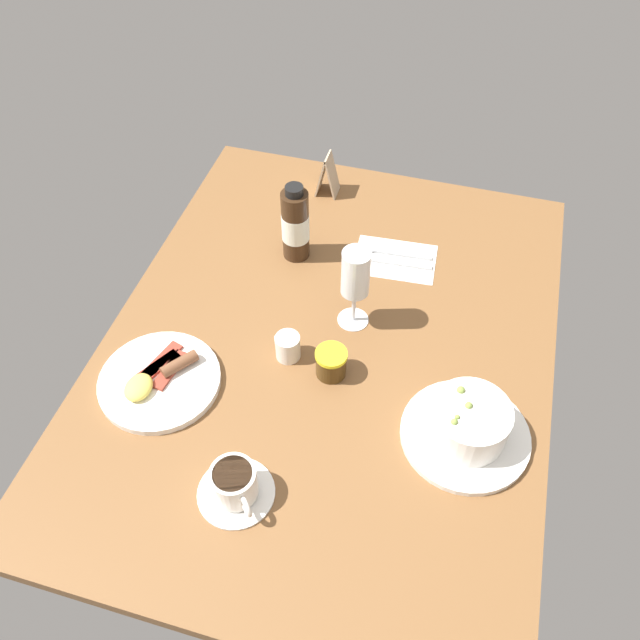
% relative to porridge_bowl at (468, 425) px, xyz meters
% --- Properties ---
extents(ground_plane, '(1.10, 0.84, 0.03)m').
position_rel_porridge_bowl_xyz_m(ground_plane, '(0.13, 0.28, -0.05)').
color(ground_plane, brown).
extents(porridge_bowl, '(0.22, 0.22, 0.09)m').
position_rel_porridge_bowl_xyz_m(porridge_bowl, '(0.00, 0.00, 0.00)').
color(porridge_bowl, white).
rests_on(porridge_bowl, ground_plane).
extents(cutlery_setting, '(0.13, 0.18, 0.01)m').
position_rel_porridge_bowl_xyz_m(cutlery_setting, '(0.39, 0.20, -0.04)').
color(cutlery_setting, white).
rests_on(cutlery_setting, ground_plane).
extents(coffee_cup, '(0.13, 0.13, 0.07)m').
position_rel_porridge_bowl_xyz_m(coffee_cup, '(-0.20, 0.34, -0.01)').
color(coffee_cup, white).
rests_on(coffee_cup, ground_plane).
extents(creamer_jug, '(0.05, 0.06, 0.06)m').
position_rel_porridge_bowl_xyz_m(creamer_jug, '(0.09, 0.34, -0.01)').
color(creamer_jug, white).
rests_on(creamer_jug, ground_plane).
extents(wine_glass, '(0.06, 0.06, 0.18)m').
position_rel_porridge_bowl_xyz_m(wine_glass, '(0.20, 0.25, 0.08)').
color(wine_glass, white).
rests_on(wine_glass, ground_plane).
extents(jam_jar, '(0.06, 0.06, 0.06)m').
position_rel_porridge_bowl_xyz_m(jam_jar, '(0.07, 0.26, -0.01)').
color(jam_jar, '#452F11').
rests_on(jam_jar, ground_plane).
extents(sauce_bottle_brown, '(0.06, 0.06, 0.18)m').
position_rel_porridge_bowl_xyz_m(sauce_bottle_brown, '(0.35, 0.41, 0.04)').
color(sauce_bottle_brown, '#382314').
rests_on(sauce_bottle_brown, ground_plane).
extents(breakfast_plate, '(0.22, 0.22, 0.04)m').
position_rel_porridge_bowl_xyz_m(breakfast_plate, '(-0.04, 0.55, -0.03)').
color(breakfast_plate, white).
rests_on(breakfast_plate, ground_plane).
extents(menu_card, '(0.05, 0.05, 0.10)m').
position_rel_porridge_bowl_xyz_m(menu_card, '(0.57, 0.40, 0.01)').
color(menu_card, tan).
rests_on(menu_card, ground_plane).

